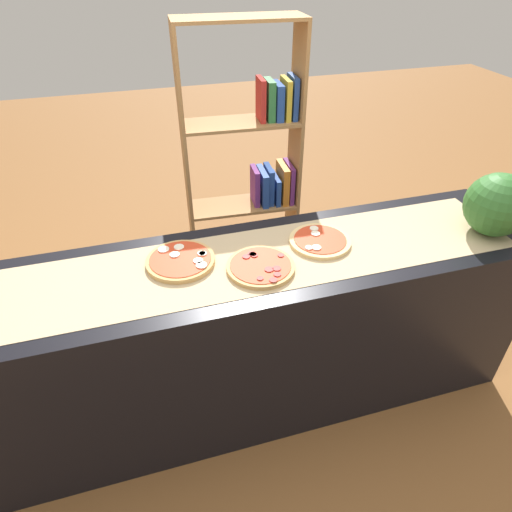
% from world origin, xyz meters
% --- Properties ---
extents(ground_plane, '(12.00, 12.00, 0.00)m').
position_xyz_m(ground_plane, '(0.00, 0.00, 0.00)').
color(ground_plane, brown).
extents(counter, '(2.53, 0.60, 0.88)m').
position_xyz_m(counter, '(0.00, 0.00, 0.44)').
color(counter, black).
rests_on(counter, ground_plane).
extents(parchment_paper, '(2.29, 0.45, 0.00)m').
position_xyz_m(parchment_paper, '(0.00, 0.00, 0.88)').
color(parchment_paper, tan).
rests_on(parchment_paper, counter).
extents(pizza_mozzarella_0, '(0.29, 0.29, 0.03)m').
position_xyz_m(pizza_mozzarella_0, '(-0.31, 0.07, 0.90)').
color(pizza_mozzarella_0, tan).
rests_on(pizza_mozzarella_0, parchment_paper).
extents(pizza_pepperoni_1, '(0.28, 0.28, 0.03)m').
position_xyz_m(pizza_pepperoni_1, '(0.00, -0.07, 0.89)').
color(pizza_pepperoni_1, tan).
rests_on(pizza_pepperoni_1, parchment_paper).
extents(pizza_mozzarella_2, '(0.27, 0.27, 0.02)m').
position_xyz_m(pizza_mozzarella_2, '(0.31, 0.04, 0.89)').
color(pizza_mozzarella_2, '#E5C17F').
rests_on(pizza_mozzarella_2, parchment_paper).
extents(watermelon, '(0.28, 0.28, 0.28)m').
position_xyz_m(watermelon, '(1.09, -0.09, 1.02)').
color(watermelon, '#2D6628').
rests_on(watermelon, counter).
extents(bookshelf, '(0.72, 0.30, 1.65)m').
position_xyz_m(bookshelf, '(0.30, 1.03, 0.76)').
color(bookshelf, '#A87A47').
rests_on(bookshelf, ground_plane).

